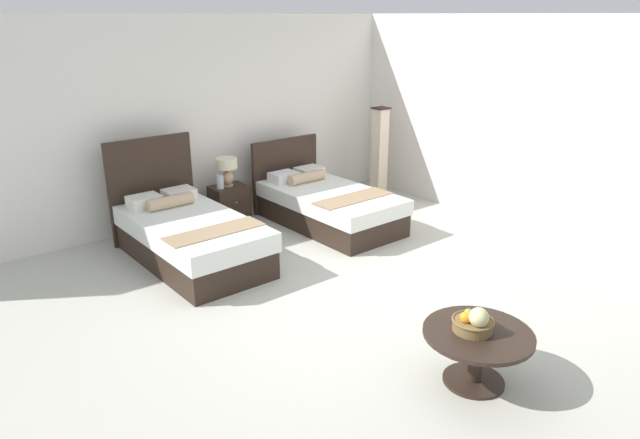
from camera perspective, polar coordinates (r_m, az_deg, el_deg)
ground_plane at (r=6.24m, az=3.75°, el=-7.21°), size 9.82×10.10×0.02m
wall_back at (r=8.39m, az=-11.06°, el=9.79°), size 9.82×0.12×2.83m
wall_side_right at (r=8.32m, az=18.57°, el=9.06°), size 0.12×5.70×2.83m
bed_near_window at (r=7.03m, az=-12.93°, el=-1.54°), size 1.19×2.17×1.35m
bed_near_corner at (r=8.07m, az=0.62°, el=1.52°), size 1.20×2.16×1.08m
nightstand at (r=8.24m, az=-8.99°, el=1.51°), size 0.50×0.41×0.54m
table_lamp at (r=8.11m, az=-9.26°, el=5.10°), size 0.29×0.29×0.40m
vase at (r=8.04m, az=-9.93°, el=3.73°), size 0.10×0.10×0.20m
coffee_table at (r=4.81m, az=15.39°, el=-11.98°), size 0.87×0.87×0.46m
fruit_bowl at (r=4.70m, az=15.10°, el=-9.84°), size 0.33×0.33×0.23m
floor_lamp_corner at (r=9.40m, az=5.96°, el=6.73°), size 0.24×0.24×1.43m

